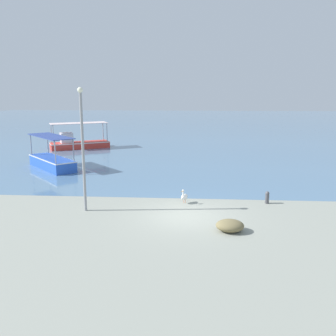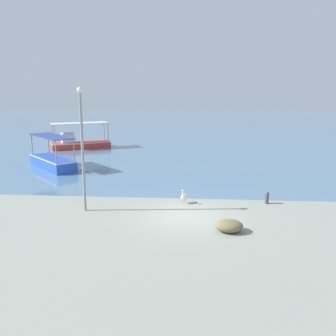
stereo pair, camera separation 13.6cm
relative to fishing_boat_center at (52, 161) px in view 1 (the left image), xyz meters
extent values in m
plane|color=gray|center=(10.66, -10.56, -0.57)|extent=(120.00, 120.00, 0.00)
cube|color=slate|center=(10.66, 37.44, -0.57)|extent=(110.00, 90.00, 0.00)
cube|color=blue|center=(0.00, 0.00, -0.15)|extent=(4.89, 5.07, 0.84)
cube|color=silver|center=(0.00, 0.00, 0.23)|extent=(4.95, 5.13, 0.08)
cylinder|color=#99999E|center=(2.19, -1.32, 1.10)|extent=(0.08, 0.08, 1.65)
cylinder|color=#99999E|center=(1.17, -2.27, 1.10)|extent=(0.08, 0.08, 1.65)
cylinder|color=#99999E|center=(-1.17, 2.27, 1.10)|extent=(0.08, 0.08, 1.65)
cylinder|color=#99999E|center=(-2.19, 1.32, 1.10)|extent=(0.08, 0.08, 1.65)
cube|color=navy|center=(0.00, 0.00, 1.95)|extent=(4.83, 4.99, 0.05)
cube|color=red|center=(-0.93, 10.25, -0.25)|extent=(6.18, 4.49, 0.64)
cube|color=silver|center=(-0.93, 10.25, 0.03)|extent=(6.24, 4.54, 0.08)
cylinder|color=#99999E|center=(1.09, 12.27, 1.05)|extent=(0.08, 0.08, 1.96)
cylinder|color=#99999E|center=(1.88, 10.76, 1.05)|extent=(0.08, 0.08, 1.96)
cylinder|color=#99999E|center=(-3.75, 9.74, 1.05)|extent=(0.08, 0.08, 1.96)
cylinder|color=#99999E|center=(-2.95, 8.23, 1.05)|extent=(0.08, 0.08, 1.96)
cube|color=beige|center=(-0.93, 10.25, 2.06)|extent=(6.05, 4.48, 0.05)
cube|color=silver|center=(-2.12, 9.63, 0.60)|extent=(1.70, 1.76, 1.04)
cylinder|color=#E0997A|center=(10.62, -8.45, -0.46)|extent=(0.03, 0.03, 0.22)
cylinder|color=#E0997A|center=(10.53, -8.41, -0.46)|extent=(0.03, 0.03, 0.22)
ellipsoid|color=white|center=(10.56, -8.46, -0.22)|extent=(0.49, 0.63, 0.32)
ellipsoid|color=white|center=(10.67, -8.23, -0.20)|extent=(0.18, 0.20, 0.10)
cylinder|color=white|center=(10.49, -8.59, 0.01)|extent=(0.07, 0.07, 0.26)
sphere|color=white|center=(10.49, -8.59, 0.17)|extent=(0.11, 0.11, 0.11)
cone|color=#E5933F|center=(10.42, -8.74, 0.16)|extent=(0.18, 0.30, 0.06)
cylinder|color=gray|center=(5.57, -10.06, 2.38)|extent=(0.14, 0.14, 5.91)
sphere|color=#EAEACC|center=(5.57, -10.06, 5.45)|extent=(0.28, 0.28, 0.28)
cylinder|color=#47474C|center=(15.03, -8.17, -0.30)|extent=(0.21, 0.21, 0.53)
sphere|color=#4C4C51|center=(15.03, -8.17, -0.01)|extent=(0.22, 0.22, 0.22)
ellipsoid|color=olive|center=(12.65, -12.43, -0.31)|extent=(1.23, 1.04, 0.52)
camera|label=1|loc=(11.04, -27.94, 5.47)|focal=40.00mm
camera|label=2|loc=(11.18, -27.93, 5.47)|focal=40.00mm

